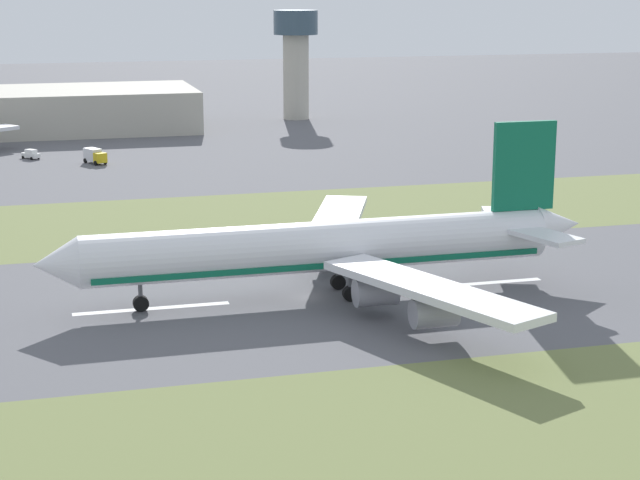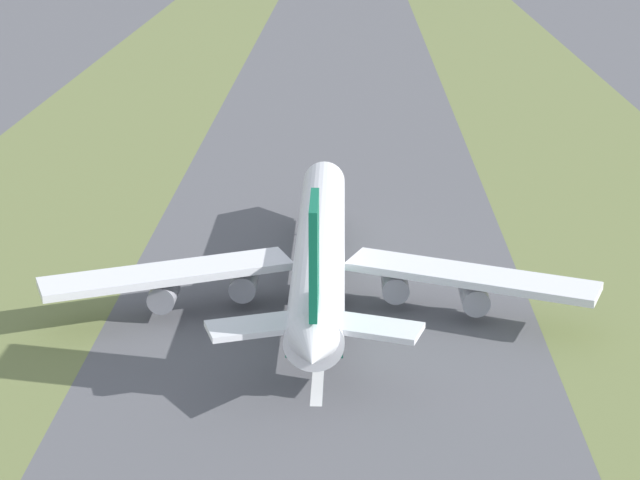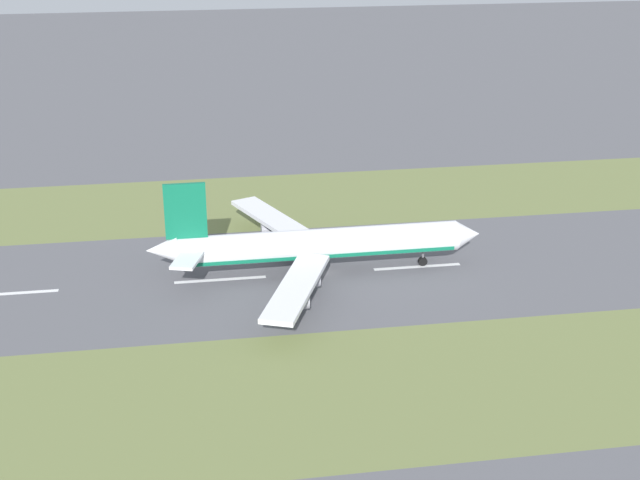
# 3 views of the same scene
# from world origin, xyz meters

# --- Properties ---
(ground_plane) EXTENTS (800.00, 800.00, 0.00)m
(ground_plane) POSITION_xyz_m (0.00, 0.00, 0.00)
(ground_plane) COLOR #56565B
(centreline_dash_mid) EXTENTS (1.20, 18.00, 0.01)m
(centreline_dash_mid) POSITION_xyz_m (0.00, -21.49, 0.01)
(centreline_dash_mid) COLOR silver
(centreline_dash_mid) RESTS_ON ground
(centreline_dash_far) EXTENTS (1.20, 18.00, 0.01)m
(centreline_dash_far) POSITION_xyz_m (0.00, 18.51, 0.01)
(centreline_dash_far) COLOR silver
(centreline_dash_far) RESTS_ON ground
(airplane_main_jet) EXTENTS (64.13, 67.04, 20.20)m
(airplane_main_jet) POSITION_xyz_m (-0.42, -3.40, 6.02)
(airplane_main_jet) COLOR white
(airplane_main_jet) RESTS_ON ground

